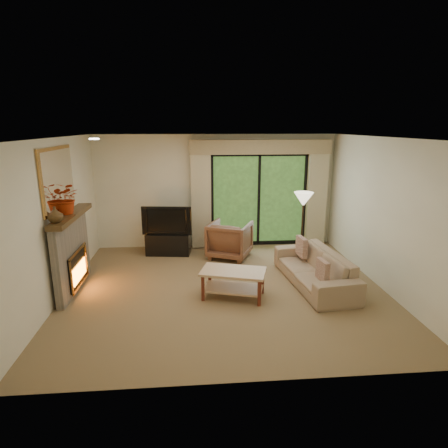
{
  "coord_description": "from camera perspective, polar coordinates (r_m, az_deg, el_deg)",
  "views": [
    {
      "loc": [
        -0.55,
        -6.07,
        2.79
      ],
      "look_at": [
        0.0,
        0.3,
        1.1
      ],
      "focal_mm": 30.0,
      "sensor_mm": 36.0,
      "label": 1
    }
  ],
  "objects": [
    {
      "name": "fireplace",
      "position": [
        6.93,
        -22.2,
        -4.01
      ],
      "size": [
        0.24,
        1.7,
        1.37
      ],
      "primitive_type": null,
      "color": "slate",
      "rests_on": "floor"
    },
    {
      "name": "tv",
      "position": [
        8.28,
        -8.59,
        0.68
      ],
      "size": [
        1.09,
        0.28,
        0.62
      ],
      "primitive_type": "imported",
      "rotation": [
        0.0,
        0.0,
        -0.13
      ],
      "color": "black",
      "rests_on": "media_console"
    },
    {
      "name": "mirror",
      "position": [
        6.68,
        -23.95,
        6.33
      ],
      "size": [
        0.07,
        1.45,
        1.02
      ],
      "primitive_type": null,
      "color": "#B68142",
      "rests_on": "wall_left"
    },
    {
      "name": "pillow_near",
      "position": [
        6.33,
        14.79,
        -6.84
      ],
      "size": [
        0.13,
        0.35,
        0.34
      ],
      "primitive_type": "cube",
      "rotation": [
        0.0,
        0.0,
        0.11
      ],
      "color": "brown",
      "rests_on": "sofa"
    },
    {
      "name": "curtain_left",
      "position": [
        8.56,
        -3.51,
        4.08
      ],
      "size": [
        0.45,
        0.18,
        2.35
      ],
      "primitive_type": "cube",
      "color": "#C6B88F",
      "rests_on": "floor"
    },
    {
      "name": "sofa",
      "position": [
        6.95,
        13.59,
        -6.58
      ],
      "size": [
        1.03,
        2.16,
        0.61
      ],
      "primitive_type": "imported",
      "rotation": [
        0.0,
        0.0,
        -1.46
      ],
      "color": "#9C8265",
      "rests_on": "floor"
    },
    {
      "name": "cornice",
      "position": [
        8.58,
        5.6,
        11.61
      ],
      "size": [
        3.2,
        0.24,
        0.32
      ],
      "primitive_type": "cube",
      "color": "tan",
      "rests_on": "wall_back"
    },
    {
      "name": "wall_front",
      "position": [
        3.9,
        3.55,
        -7.67
      ],
      "size": [
        5.0,
        0.0,
        5.0
      ],
      "primitive_type": "plane",
      "rotation": [
        -1.57,
        0.0,
        0.0
      ],
      "color": "#ECE5C7",
      "rests_on": "ground"
    },
    {
      "name": "floor",
      "position": [
        6.7,
        0.22,
        -9.8
      ],
      "size": [
        5.5,
        5.5,
        0.0
      ],
      "primitive_type": "plane",
      "color": "olive",
      "rests_on": "ground"
    },
    {
      "name": "pillow_far",
      "position": [
        7.4,
        11.73,
        -3.41
      ],
      "size": [
        0.14,
        0.38,
        0.38
      ],
      "primitive_type": "cube",
      "rotation": [
        0.0,
        0.0,
        0.11
      ],
      "color": "brown",
      "rests_on": "sofa"
    },
    {
      "name": "vase",
      "position": [
        6.16,
        -24.35,
        1.31
      ],
      "size": [
        0.3,
        0.3,
        0.24
      ],
      "primitive_type": "imported",
      "rotation": [
        0.0,
        0.0,
        -0.37
      ],
      "color": "#483219",
      "rests_on": "fireplace"
    },
    {
      "name": "ceiling",
      "position": [
        6.09,
        0.25,
        13.03
      ],
      "size": [
        5.5,
        5.5,
        0.0
      ],
      "primitive_type": "plane",
      "rotation": [
        3.14,
        0.0,
        0.0
      ],
      "color": "white",
      "rests_on": "ground"
    },
    {
      "name": "curtain_right",
      "position": [
        9.03,
        13.92,
        4.24
      ],
      "size": [
        0.45,
        0.18,
        2.35
      ],
      "primitive_type": "cube",
      "color": "#C6B88F",
      "rests_on": "floor"
    },
    {
      "name": "wall_back",
      "position": [
        8.71,
        -1.24,
        4.97
      ],
      "size": [
        5.0,
        0.0,
        5.0
      ],
      "primitive_type": "plane",
      "rotation": [
        1.57,
        0.0,
        0.0
      ],
      "color": "#ECE5C7",
      "rests_on": "ground"
    },
    {
      "name": "wall_left",
      "position": [
        6.62,
        -24.19,
        0.49
      ],
      "size": [
        0.0,
        5.0,
        5.0
      ],
      "primitive_type": "plane",
      "rotation": [
        1.57,
        0.0,
        1.57
      ],
      "color": "#ECE5C7",
      "rests_on": "ground"
    },
    {
      "name": "coffee_table",
      "position": [
        6.31,
        1.42,
        -9.07
      ],
      "size": [
        1.17,
        0.85,
        0.47
      ],
      "primitive_type": null,
      "rotation": [
        0.0,
        0.0,
        -0.29
      ],
      "color": "tan",
      "rests_on": "floor"
    },
    {
      "name": "floor_lamp",
      "position": [
        7.92,
        11.8,
        -0.51
      ],
      "size": [
        0.41,
        0.41,
        1.48
      ],
      "primitive_type": null,
      "rotation": [
        0.0,
        0.0,
        -0.04
      ],
      "color": "beige",
      "rests_on": "floor"
    },
    {
      "name": "branches",
      "position": [
        6.66,
        -22.91,
        3.62
      ],
      "size": [
        0.52,
        0.47,
        0.52
      ],
      "primitive_type": "imported",
      "rotation": [
        0.0,
        0.0,
        -0.15
      ],
      "color": "#A02B0B",
      "rests_on": "fireplace"
    },
    {
      "name": "media_console",
      "position": [
        8.43,
        -8.44,
        -2.96
      ],
      "size": [
        1.0,
        0.55,
        0.48
      ],
      "primitive_type": "cube",
      "rotation": [
        0.0,
        0.0,
        -0.13
      ],
      "color": "black",
      "rests_on": "floor"
    },
    {
      "name": "sliding_door",
      "position": [
        8.82,
        5.3,
        3.71
      ],
      "size": [
        2.26,
        0.1,
        2.16
      ],
      "primitive_type": null,
      "color": "black",
      "rests_on": "floor"
    },
    {
      "name": "wall_right",
      "position": [
        7.06,
        23.06,
        1.44
      ],
      "size": [
        0.0,
        5.0,
        5.0
      ],
      "primitive_type": "plane",
      "rotation": [
        1.57,
        0.0,
        -1.57
      ],
      "color": "#ECE5C7",
      "rests_on": "ground"
    },
    {
      "name": "armchair",
      "position": [
        8.1,
        0.89,
        -2.39
      ],
      "size": [
        1.11,
        1.13,
        0.79
      ],
      "primitive_type": "imported",
      "rotation": [
        0.0,
        0.0,
        2.73
      ],
      "color": "brown",
      "rests_on": "floor"
    }
  ]
}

